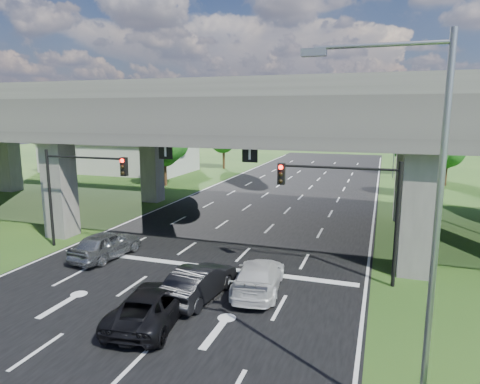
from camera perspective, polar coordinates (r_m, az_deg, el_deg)
The scene contains 19 objects.
ground at distance 20.69m, azimuth -9.82°, elevation -12.91°, with size 160.00×160.00×0.00m, color #204115.
road at distance 29.33m, azimuth -0.50°, elevation -5.61°, with size 18.00×120.00×0.03m, color black.
overpass at distance 30.06m, azimuth 0.74°, elevation 10.07°, with size 80.00×15.00×10.00m.
warehouse at distance 62.79m, azimuth -15.71°, elevation 4.54°, with size 20.00×10.00×4.00m, color #9E9E99.
signal_right at distance 20.99m, azimuth 14.44°, elevation -0.76°, with size 5.76×0.54×6.00m.
signal_left at distance 27.00m, azimuth -20.84°, elevation 1.35°, with size 5.76×0.54×6.00m.
streetlight_near at distance 10.91m, azimuth 22.80°, elevation -2.70°, with size 3.38×0.25×10.00m.
streetlight_far at distance 40.69m, azimuth 19.92°, elevation 6.66°, with size 3.38×0.25×10.00m.
streetlight_beyond at distance 56.67m, azimuth 19.63°, elevation 7.61°, with size 3.38×0.25×10.00m.
tree_left_near at distance 48.62m, azimuth -10.00°, elevation 6.45°, with size 4.50×4.50×7.80m.
tree_left_mid at distance 57.12m, azimuth -8.80°, elevation 6.43°, with size 3.91×3.90×6.76m.
tree_left_far at distance 62.74m, azimuth -2.16°, elevation 7.80°, with size 4.80×4.80×8.32m.
tree_right_near at distance 44.94m, azimuth 23.49°, elevation 5.00°, with size 4.20×4.20×7.28m.
tree_right_mid at distance 53.21m, azimuth 26.00°, elevation 5.19°, with size 3.91×3.90×6.76m.
tree_right_far at distance 60.78m, azimuth 21.36°, elevation 6.69°, with size 4.50×4.50×7.80m.
car_silver at distance 25.55m, azimuth -17.44°, elevation -6.71°, with size 1.85×4.59×1.56m, color gray.
car_dark at distance 19.46m, azimuth -5.44°, elevation -11.87°, with size 1.59×4.55×1.50m, color black.
car_white at distance 20.09m, azimuth 2.47°, elevation -11.17°, with size 2.03×4.98×1.45m, color #BEBEBE.
car_trailing at distance 17.73m, azimuth -11.71°, elevation -14.57°, with size 2.31×5.01×1.39m, color black.
Camera 1 is at (9.21, -16.62, 8.20)m, focal length 32.00 mm.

